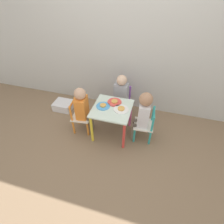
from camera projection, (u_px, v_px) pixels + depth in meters
name	position (u px, v px, depth m)	size (l,w,h in m)	color
ground_plane	(112.00, 132.00, 2.61)	(6.00, 6.00, 0.00)	#7F664C
house_wall	(127.00, 25.00, 2.30)	(6.00, 0.06, 2.60)	beige
kids_table	(112.00, 113.00, 2.36)	(0.51, 0.51, 0.47)	silver
chair_orange	(80.00, 117.00, 2.51)	(0.29, 0.29, 0.50)	silver
chair_teal	(145.00, 125.00, 2.38)	(0.28, 0.28, 0.50)	silver
chair_purple	(122.00, 102.00, 2.78)	(0.28, 0.28, 0.50)	silver
child_left	(83.00, 107.00, 2.38)	(0.22, 0.21, 0.73)	#7A6B5B
child_right	(143.00, 113.00, 2.25)	(0.22, 0.21, 0.76)	#7A6B5B
child_back	(121.00, 94.00, 2.62)	(0.21, 0.21, 0.73)	#4C608E
plate_left	(103.00, 106.00, 2.32)	(0.18, 0.18, 0.03)	#4C9EE0
plate_right	(121.00, 109.00, 2.27)	(0.20, 0.20, 0.03)	white
plate_back	(114.00, 102.00, 2.39)	(0.19, 0.19, 0.03)	#E54C47
storage_bin	(63.00, 105.00, 3.00)	(0.30, 0.26, 0.13)	silver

